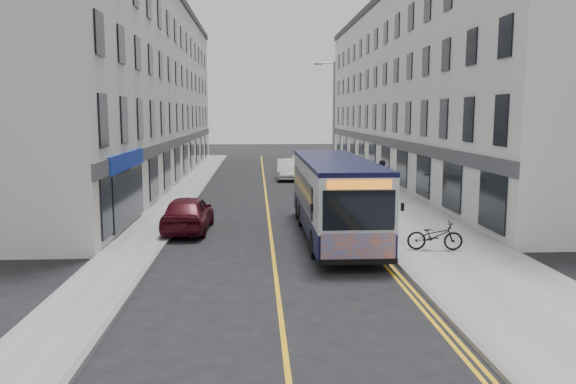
{
  "coord_description": "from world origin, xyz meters",
  "views": [
    {
      "loc": [
        -0.56,
        -20.74,
        4.84
      ],
      "look_at": [
        0.75,
        2.42,
        1.6
      ],
      "focal_mm": 35.0,
      "sensor_mm": 36.0,
      "label": 1
    }
  ],
  "objects": [
    {
      "name": "streetlamp",
      "position": [
        4.17,
        14.0,
        4.38
      ],
      "size": [
        1.32,
        0.18,
        8.0
      ],
      "color": "#919499",
      "rests_on": "ground"
    },
    {
      "name": "bicycle",
      "position": [
        5.64,
        -1.91,
        0.62
      ],
      "size": [
        1.98,
        0.89,
        1.01
      ],
      "primitive_type": "imported",
      "rotation": [
        0.0,
        0.0,
        1.45
      ],
      "color": "black",
      "rests_on": "pavement_east"
    },
    {
      "name": "pedestrian_far",
      "position": [
        6.94,
        12.01,
        1.12
      ],
      "size": [
        1.22,
        1.14,
        2.0
      ],
      "primitive_type": "imported",
      "rotation": [
        0.0,
        0.0,
        0.53
      ],
      "color": "black",
      "rests_on": "pavement_east"
    },
    {
      "name": "kerb_east",
      "position": [
        4.0,
        12.0,
        0.07
      ],
      "size": [
        0.18,
        64.0,
        0.13
      ],
      "primitive_type": "cube",
      "color": "slate",
      "rests_on": "ground"
    },
    {
      "name": "city_bus",
      "position": [
        2.49,
        0.95,
        1.7
      ],
      "size": [
        2.5,
        10.7,
        3.11
      ],
      "color": "black",
      "rests_on": "ground"
    },
    {
      "name": "car_white",
      "position": [
        1.8,
        20.74,
        0.75
      ],
      "size": [
        1.79,
        4.6,
        1.49
      ],
      "primitive_type": "imported",
      "rotation": [
        0.0,
        0.0,
        -0.05
      ],
      "color": "silver",
      "rests_on": "ground"
    },
    {
      "name": "pavement_west",
      "position": [
        -5.0,
        12.0,
        0.06
      ],
      "size": [
        2.0,
        64.0,
        0.12
      ],
      "primitive_type": "cube",
      "color": "gray",
      "rests_on": "ground"
    },
    {
      "name": "road_centre_line",
      "position": [
        0.0,
        12.0,
        0.0
      ],
      "size": [
        0.12,
        64.0,
        0.01
      ],
      "primitive_type": "cube",
      "color": "gold",
      "rests_on": "ground"
    },
    {
      "name": "pedestrian_near",
      "position": [
        6.46,
        11.79,
        1.04
      ],
      "size": [
        0.71,
        0.51,
        1.84
      ],
      "primitive_type": "imported",
      "rotation": [
        0.0,
        0.0,
        0.1
      ],
      "color": "olive",
      "rests_on": "pavement_east"
    },
    {
      "name": "road_dbl_yellow_outer",
      "position": [
        3.75,
        12.0,
        0.0
      ],
      "size": [
        0.1,
        64.0,
        0.01
      ],
      "primitive_type": "cube",
      "color": "gold",
      "rests_on": "ground"
    },
    {
      "name": "car_maroon",
      "position": [
        -3.4,
        2.33,
        0.76
      ],
      "size": [
        1.96,
        4.53,
        1.52
      ],
      "primitive_type": "imported",
      "rotation": [
        0.0,
        0.0,
        3.11
      ],
      "color": "#430B14",
      "rests_on": "ground"
    },
    {
      "name": "road_dbl_yellow_inner",
      "position": [
        3.55,
        12.0,
        0.0
      ],
      "size": [
        0.1,
        64.0,
        0.01
      ],
      "primitive_type": "cube",
      "color": "gold",
      "rests_on": "ground"
    },
    {
      "name": "ground",
      "position": [
        0.0,
        0.0,
        0.0
      ],
      "size": [
        140.0,
        140.0,
        0.0
      ],
      "primitive_type": "plane",
      "color": "black",
      "rests_on": "ground"
    },
    {
      "name": "terrace_west",
      "position": [
        -9.0,
        21.0,
        6.5
      ],
      "size": [
        6.0,
        46.0,
        13.0
      ],
      "primitive_type": "cube",
      "color": "silver",
      "rests_on": "ground"
    },
    {
      "name": "kerb_west",
      "position": [
        -4.0,
        12.0,
        0.07
      ],
      "size": [
        0.18,
        64.0,
        0.13
      ],
      "primitive_type": "cube",
      "color": "slate",
      "rests_on": "ground"
    },
    {
      "name": "terrace_east",
      "position": [
        11.5,
        21.0,
        6.5
      ],
      "size": [
        6.0,
        46.0,
        13.0
      ],
      "primitive_type": "cube",
      "color": "silver",
      "rests_on": "ground"
    },
    {
      "name": "pavement_east",
      "position": [
        6.25,
        12.0,
        0.06
      ],
      "size": [
        4.5,
        64.0,
        0.12
      ],
      "primitive_type": "cube",
      "color": "gray",
      "rests_on": "ground"
    }
  ]
}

